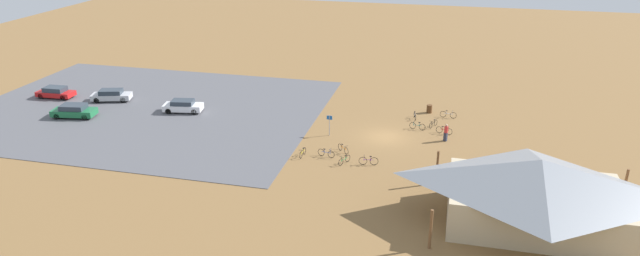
{
  "coord_description": "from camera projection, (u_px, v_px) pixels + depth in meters",
  "views": [
    {
      "loc": [
        -5.6,
        50.72,
        21.46
      ],
      "look_at": [
        6.21,
        2.1,
        1.2
      ],
      "focal_mm": 31.07,
      "sensor_mm": 36.0,
      "label": 1
    }
  ],
  "objects": [
    {
      "name": "bicycle_orange_yard_front",
      "position": [
        343.0,
        149.0,
        51.49
      ],
      "size": [
        1.23,
        1.21,
        0.76
      ],
      "color": "black",
      "rests_on": "ground"
    },
    {
      "name": "bicycle_red_yard_right",
      "position": [
        444.0,
        130.0,
        55.59
      ],
      "size": [
        1.65,
        0.59,
        0.84
      ],
      "color": "black",
      "rests_on": "ground"
    },
    {
      "name": "bicycle_yellow_lone_east",
      "position": [
        303.0,
        153.0,
        50.63
      ],
      "size": [
        0.48,
        1.62,
        0.78
      ],
      "color": "black",
      "rests_on": "ground"
    },
    {
      "name": "lot_sign",
      "position": [
        329.0,
        122.0,
        54.82
      ],
      "size": [
        0.56,
        0.08,
        2.2
      ],
      "color": "#99999E",
      "rests_on": "ground"
    },
    {
      "name": "bicycle_white_lone_west",
      "position": [
        448.0,
        114.0,
        59.81
      ],
      "size": [
        1.77,
        0.48,
        0.83
      ],
      "color": "black",
      "rests_on": "ground"
    },
    {
      "name": "bicycle_green_front_row",
      "position": [
        344.0,
        160.0,
        49.18
      ],
      "size": [
        0.79,
        1.51,
        0.81
      ],
      "color": "black",
      "rests_on": "ground"
    },
    {
      "name": "bicycle_black_near_sign",
      "position": [
        433.0,
        124.0,
        57.33
      ],
      "size": [
        0.79,
        1.52,
        0.77
      ],
      "color": "black",
      "rests_on": "ground"
    },
    {
      "name": "visitor_near_lot",
      "position": [
        446.0,
        132.0,
        53.71
      ],
      "size": [
        0.4,
        0.37,
        1.76
      ],
      "color": "#2D3347",
      "rests_on": "ground"
    },
    {
      "name": "car_white_inner_stall",
      "position": [
        183.0,
        106.0,
        61.25
      ],
      "size": [
        4.47,
        2.44,
        1.37
      ],
      "color": "white",
      "rests_on": "parking_lot_asphalt"
    },
    {
      "name": "trash_bin",
      "position": [
        429.0,
        109.0,
        61.22
      ],
      "size": [
        0.6,
        0.6,
        0.9
      ],
      "primitive_type": "cylinder",
      "color": "brown",
      "rests_on": "ground"
    },
    {
      "name": "parking_lot_asphalt",
      "position": [
        146.0,
        109.0,
        62.52
      ],
      "size": [
        38.99,
        29.78,
        0.05
      ],
      "primitive_type": "cube",
      "color": "#56565B",
      "rests_on": "ground"
    },
    {
      "name": "car_red_aisle_side",
      "position": [
        56.0,
        92.0,
        65.8
      ],
      "size": [
        4.41,
        1.94,
        1.33
      ],
      "color": "red",
      "rests_on": "parking_lot_asphalt"
    },
    {
      "name": "car_silver_near_entry",
      "position": [
        111.0,
        95.0,
        64.74
      ],
      "size": [
        4.77,
        2.91,
        1.36
      ],
      "color": "#BCBCC1",
      "rests_on": "parking_lot_asphalt"
    },
    {
      "name": "bicycle_purple_edge_south",
      "position": [
        368.0,
        161.0,
        48.95
      ],
      "size": [
        1.72,
        0.48,
        0.89
      ],
      "color": "black",
      "rests_on": "ground"
    },
    {
      "name": "car_green_by_curb",
      "position": [
        74.0,
        111.0,
        59.76
      ],
      "size": [
        4.78,
        2.6,
        1.42
      ],
      "color": "#1E6B3D",
      "rests_on": "parking_lot_asphalt"
    },
    {
      "name": "bicycle_silver_edge_north",
      "position": [
        415.0,
        116.0,
        59.51
      ],
      "size": [
        0.48,
        1.59,
        0.77
      ],
      "color": "black",
      "rests_on": "ground"
    },
    {
      "name": "bike_pavilion",
      "position": [
        537.0,
        189.0,
        38.88
      ],
      "size": [
        14.42,
        9.92,
        5.16
      ],
      "color": "#C6B28E",
      "rests_on": "ground"
    },
    {
      "name": "bicycle_teal_back_row",
      "position": [
        417.0,
        126.0,
        56.69
      ],
      "size": [
        1.66,
        0.52,
        0.82
      ],
      "color": "black",
      "rests_on": "ground"
    },
    {
      "name": "bicycle_blue_yard_left",
      "position": [
        326.0,
        153.0,
        50.54
      ],
      "size": [
        1.66,
        0.55,
        0.85
      ],
      "color": "black",
      "rests_on": "ground"
    },
    {
      "name": "ground",
      "position": [
        386.0,
        137.0,
        54.96
      ],
      "size": [
        160.0,
        160.0,
        0.0
      ],
      "primitive_type": "plane",
      "color": "olive",
      "rests_on": "ground"
    }
  ]
}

